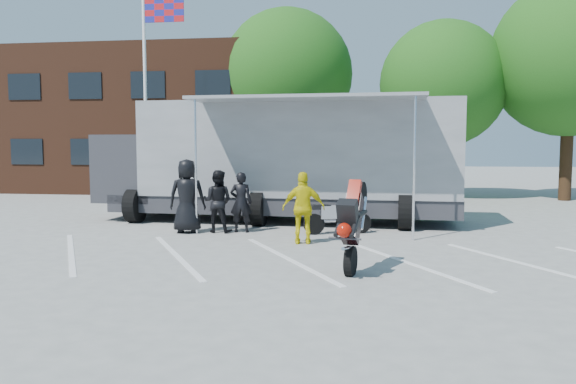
% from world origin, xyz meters
% --- Properties ---
extents(ground, '(100.00, 100.00, 0.00)m').
position_xyz_m(ground, '(0.00, 0.00, 0.00)').
color(ground, '#9E9E99').
rests_on(ground, ground).
extents(parking_bay_lines, '(18.09, 13.33, 0.01)m').
position_xyz_m(parking_bay_lines, '(0.00, 1.00, 0.01)').
color(parking_bay_lines, white).
rests_on(parking_bay_lines, ground).
extents(office_building, '(18.00, 8.00, 7.00)m').
position_xyz_m(office_building, '(-10.00, 18.00, 3.50)').
color(office_building, '#4F2919').
rests_on(office_building, ground).
extents(flagpole, '(1.61, 0.12, 8.00)m').
position_xyz_m(flagpole, '(-6.24, 10.00, 5.05)').
color(flagpole, white).
rests_on(flagpole, ground).
extents(tree_left, '(6.12, 6.12, 8.64)m').
position_xyz_m(tree_left, '(-2.00, 16.00, 5.57)').
color(tree_left, '#382314').
rests_on(tree_left, ground).
extents(tree_mid, '(5.44, 5.44, 7.68)m').
position_xyz_m(tree_mid, '(5.00, 15.00, 4.94)').
color(tree_mid, '#382314').
rests_on(tree_mid, ground).
extents(tree_right, '(6.46, 6.46, 9.12)m').
position_xyz_m(tree_right, '(10.00, 14.50, 5.88)').
color(tree_right, '#382314').
rests_on(tree_right, ground).
extents(transporter_truck, '(11.65, 6.02, 3.63)m').
position_xyz_m(transporter_truck, '(-0.74, 6.57, 0.00)').
color(transporter_truck, '#919499').
rests_on(transporter_truck, ground).
extents(parked_motorcycle, '(1.96, 1.18, 0.97)m').
position_xyz_m(parked_motorcycle, '(1.04, 4.38, 0.00)').
color(parked_motorcycle, '#ABABB0').
rests_on(parked_motorcycle, ground).
extents(stunt_bike_rider, '(1.05, 1.70, 1.86)m').
position_xyz_m(stunt_bike_rider, '(1.64, 0.29, 0.00)').
color(stunt_bike_rider, black).
rests_on(stunt_bike_rider, ground).
extents(spectator_leather_a, '(1.05, 0.77, 1.97)m').
position_xyz_m(spectator_leather_a, '(-2.94, 4.01, 0.99)').
color(spectator_leather_a, black).
rests_on(spectator_leather_a, ground).
extents(spectator_leather_b, '(0.62, 0.43, 1.62)m').
position_xyz_m(spectator_leather_b, '(-1.54, 4.28, 0.81)').
color(spectator_leather_b, black).
rests_on(spectator_leather_b, ground).
extents(spectator_leather_c, '(0.86, 0.70, 1.67)m').
position_xyz_m(spectator_leather_c, '(-2.16, 4.19, 0.84)').
color(spectator_leather_c, black).
rests_on(spectator_leather_c, ground).
extents(spectator_hivis, '(1.04, 0.52, 1.71)m').
position_xyz_m(spectator_hivis, '(0.32, 2.79, 0.86)').
color(spectator_hivis, yellow).
rests_on(spectator_hivis, ground).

